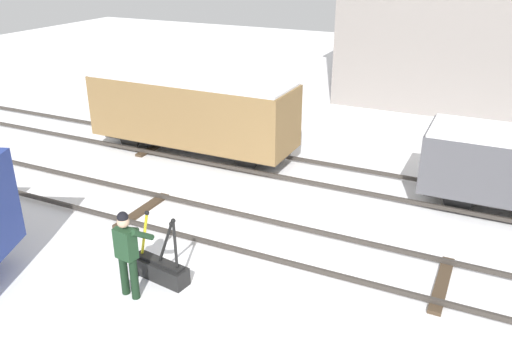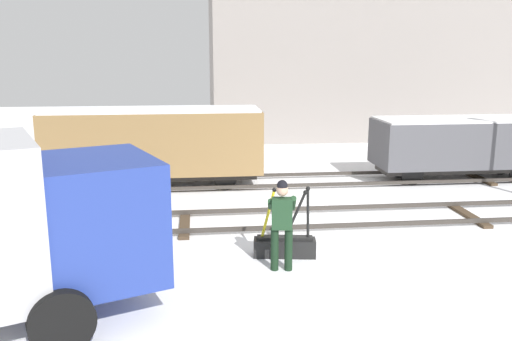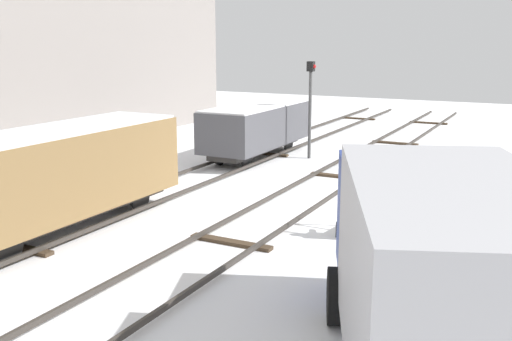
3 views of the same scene
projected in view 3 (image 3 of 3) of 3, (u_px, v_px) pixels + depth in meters
ground_plane at (296, 204)px, 15.64m from camera, size 60.00×60.00×0.00m
track_main_line at (296, 201)px, 15.62m from camera, size 44.00×1.94×0.18m
track_siding_near at (177, 184)px, 17.36m from camera, size 44.00×1.94×0.18m
switch_lever_frame at (356, 221)px, 13.35m from camera, size 1.28×0.53×1.45m
rail_worker at (383, 195)px, 12.74m from camera, size 0.59×0.69×1.75m
delivery_truck at (435, 264)px, 7.16m from camera, size 6.43×4.28×2.85m
signal_post at (310, 99)px, 21.30m from camera, size 0.24×0.32×3.58m
apartment_building at (58, 38)px, 26.35m from camera, size 17.15×6.65×8.83m
freight_car_near_switch at (256, 127)px, 21.61m from camera, size 5.46×2.00×1.99m
freight_car_mid_siding at (62, 172)px, 13.23m from camera, size 6.36×1.95×2.39m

